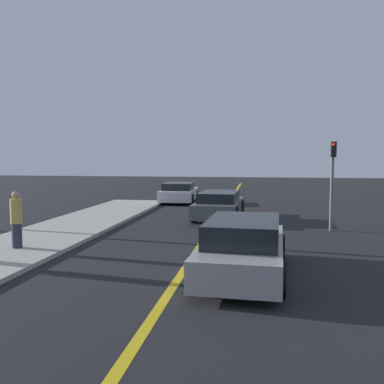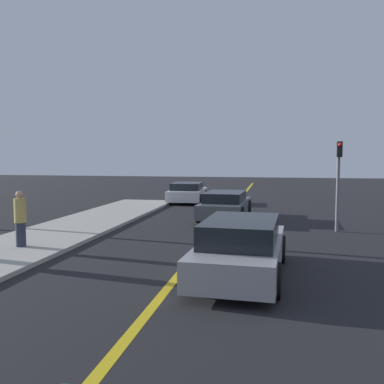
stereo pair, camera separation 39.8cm
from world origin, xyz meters
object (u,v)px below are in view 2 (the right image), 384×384
Objects in this scene: car_ahead_center at (241,248)px; car_parked_left_lot at (187,193)px; pedestrian_far_standing at (20,219)px; traffic_light at (338,175)px; car_far_distant at (225,205)px.

car_ahead_center is 1.16× the size of car_parked_left_lot.
pedestrian_far_standing is at bearing -101.08° from car_parked_left_lot.
pedestrian_far_standing is at bearing -152.53° from traffic_light.
traffic_light is at bearing -52.09° from car_parked_left_lot.
pedestrian_far_standing is (-6.46, 1.44, 0.28)m from car_ahead_center.
car_ahead_center reaches higher than car_parked_left_lot.
pedestrian_far_standing is 0.50× the size of traffic_light.
pedestrian_far_standing is 10.67m from traffic_light.
car_far_distant is 1.37× the size of traffic_light.
car_ahead_center is 8.84m from car_far_distant.
traffic_light is at bearing -26.35° from car_far_distant.
traffic_light reaches higher than pedestrian_far_standing.
traffic_light is (9.41, 4.89, 1.11)m from pedestrian_far_standing.
traffic_light is (2.95, 6.33, 1.39)m from car_ahead_center.
car_ahead_center is at bearing -12.58° from pedestrian_far_standing.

